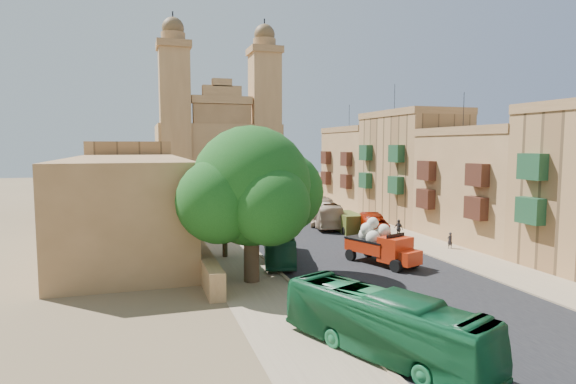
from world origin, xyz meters
TOP-DOWN VIEW (x-y plane):
  - ground at (0.00, 0.00)m, footprint 260.00×260.00m
  - road_surface at (0.00, 30.00)m, footprint 14.00×140.00m
  - sidewalk_east at (9.50, 30.00)m, footprint 5.00×140.00m
  - sidewalk_west at (-9.50, 30.00)m, footprint 5.00×140.00m
  - kerb_east at (7.00, 30.00)m, footprint 0.25×140.00m
  - kerb_west at (-7.00, 30.00)m, footprint 0.25×140.00m
  - townhouse_b at (15.95, 11.00)m, footprint 9.00×14.00m
  - townhouse_c at (15.95, 25.00)m, footprint 9.00×14.00m
  - townhouse_d at (15.95, 39.00)m, footprint 9.00×14.00m
  - west_wall at (-12.50, 20.00)m, footprint 1.00×40.00m
  - west_building_low at (-18.00, 18.00)m, footprint 10.00×28.00m
  - west_building_mid at (-18.00, 44.00)m, footprint 10.00×22.00m
  - church at (-0.00, 78.61)m, footprint 28.00×22.50m
  - ficus_tree at (-9.40, 4.01)m, footprint 10.89×10.02m
  - street_tree_a at (-10.00, 12.00)m, footprint 3.31×3.31m
  - street_tree_b at (-10.00, 24.00)m, footprint 2.80×2.80m
  - street_tree_c at (-10.00, 36.00)m, footprint 2.95×2.95m
  - street_tree_d at (-10.00, 48.00)m, footprint 3.13×3.13m
  - red_truck at (1.56, 5.72)m, footprint 4.39×6.68m
  - olive_pickup at (5.04, 20.00)m, footprint 2.56×5.14m
  - bus_green_south at (-6.50, -9.47)m, footprint 6.56×10.75m
  - bus_green_north at (-5.93, 9.61)m, footprint 4.58×10.10m
  - bus_red_east at (5.44, 14.56)m, footprint 5.15×9.10m
  - bus_cream_east at (4.00, 24.75)m, footprint 4.74×11.40m
  - car_blue_a at (-4.80, 21.20)m, footprint 1.47×3.23m
  - car_white_a at (-4.41, 29.48)m, footprint 2.77×4.27m
  - car_cream at (3.35, 24.50)m, footprint 3.09×4.30m
  - car_dkblue at (-3.02, 40.74)m, footprint 1.85×3.87m
  - car_white_b at (3.12, 41.26)m, footprint 2.00×3.77m
  - car_blue_b at (-1.31, 61.91)m, footprint 1.34×3.35m
  - pedestrian_a at (10.48, 9.15)m, footprint 0.58×0.41m
  - pedestrian_c at (8.56, 15.12)m, footprint 0.80×1.22m

SIDE VIEW (x-z plane):
  - ground at x=0.00m, z-range 0.00..0.00m
  - road_surface at x=0.00m, z-range 0.00..0.01m
  - sidewalk_east at x=9.50m, z-range 0.00..0.01m
  - sidewalk_west at x=-9.50m, z-range 0.00..0.01m
  - kerb_east at x=7.00m, z-range 0.00..0.12m
  - kerb_west at x=-7.00m, z-range 0.00..0.12m
  - car_blue_a at x=-4.80m, z-range 0.00..1.07m
  - car_blue_b at x=-1.31m, z-range 0.00..1.08m
  - car_dkblue at x=-3.02m, z-range 0.00..1.09m
  - car_cream at x=3.35m, z-range 0.00..1.09m
  - car_white_b at x=3.12m, z-range 0.00..1.22m
  - car_white_a at x=-4.41m, z-range 0.00..1.33m
  - pedestrian_a at x=10.48m, z-range 0.00..1.52m
  - west_wall at x=-12.50m, z-range 0.00..1.80m
  - pedestrian_c at x=8.56m, z-range 0.00..1.93m
  - olive_pickup at x=5.04m, z-range -0.02..2.05m
  - bus_red_east at x=5.44m, z-range 0.00..2.49m
  - bus_green_north at x=-5.93m, z-range 0.00..2.74m
  - bus_green_south at x=-6.50m, z-range 0.00..2.97m
  - bus_cream_east at x=4.00m, z-range 0.00..3.09m
  - red_truck at x=1.56m, z-range -0.22..3.47m
  - street_tree_b at x=-10.00m, z-range 0.72..5.03m
  - street_tree_c at x=-10.00m, z-range 0.76..5.30m
  - street_tree_d at x=-10.00m, z-range 0.81..5.63m
  - street_tree_a at x=-10.00m, z-range 0.86..5.96m
  - west_building_low at x=-18.00m, z-range 0.00..8.40m
  - west_building_mid at x=-18.00m, z-range 0.00..10.00m
  - townhouse_b at x=15.95m, z-range -1.79..13.11m
  - townhouse_d at x=15.95m, z-range -1.79..14.11m
  - ficus_tree at x=-9.40m, z-range 0.99..11.89m
  - townhouse_c at x=15.95m, z-range -1.79..15.61m
  - church at x=0.00m, z-range -8.63..27.67m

